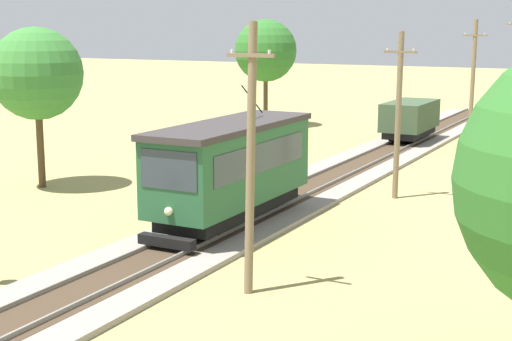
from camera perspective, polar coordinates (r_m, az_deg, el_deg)
red_tram at (r=27.49m, az=-1.86°, el=0.22°), size 2.60×8.54×4.79m
freight_car at (r=48.24m, az=11.42°, el=3.81°), size 2.40×5.20×2.31m
utility_pole_near_tram at (r=20.41m, az=-0.40°, el=1.02°), size 1.40×0.54×7.34m
utility_pole_mid at (r=32.53m, az=10.57°, el=4.19°), size 1.40×0.42×7.00m
utility_pole_far at (r=46.33m, az=15.86°, el=6.23°), size 1.40×0.46×7.58m
tree_left_near at (r=35.34m, az=-16.07°, el=6.94°), size 4.11×4.11×7.19m
tree_right_far at (r=55.55m, az=0.73°, el=8.93°), size 4.47×4.47×7.69m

